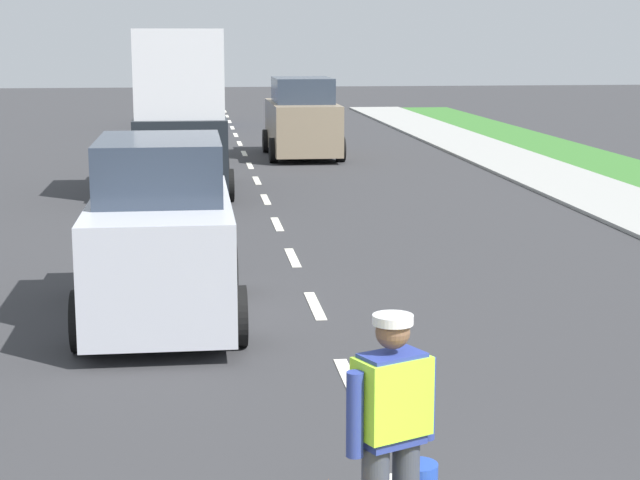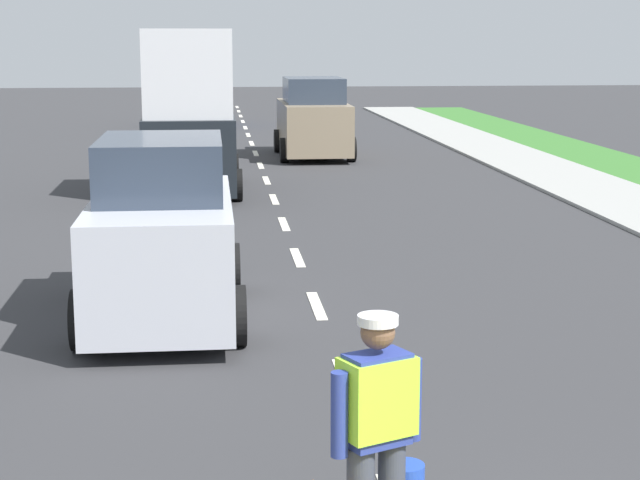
{
  "view_description": "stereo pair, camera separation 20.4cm",
  "coord_description": "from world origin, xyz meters",
  "views": [
    {
      "loc": [
        -1.5,
        -4.22,
        3.37
      ],
      "look_at": [
        -0.09,
        7.46,
        1.1
      ],
      "focal_mm": 59.05,
      "sensor_mm": 36.0,
      "label": 1
    },
    {
      "loc": [
        -1.3,
        -4.24,
        3.37
      ],
      "look_at": [
        -0.09,
        7.46,
        1.1
      ],
      "focal_mm": 59.05,
      "sensor_mm": 36.0,
      "label": 2
    }
  ],
  "objects": [
    {
      "name": "road_worker",
      "position": [
        -0.27,
        2.04,
        0.93
      ],
      "size": [
        0.67,
        0.57,
        1.67
      ],
      "color": "#383D4C",
      "rests_on": "ground"
    },
    {
      "name": "car_oncoming_third",
      "position": [
        -1.67,
        37.07,
        0.97
      ],
      "size": [
        1.96,
        3.85,
        2.1
      ],
      "color": "#1E4799",
      "rests_on": "ground"
    },
    {
      "name": "car_outgoing_far",
      "position": [
        1.61,
        25.65,
        1.05
      ],
      "size": [
        2.07,
        4.29,
        2.25
      ],
      "color": "gray",
      "rests_on": "ground"
    },
    {
      "name": "ground_plane",
      "position": [
        0.0,
        21.0,
        0.0
      ],
      "size": [
        96.0,
        96.0,
        0.0
      ],
      "primitive_type": "plane",
      "color": "#333335"
    },
    {
      "name": "lane_center_line",
      "position": [
        0.0,
        25.2,
        0.0
      ],
      "size": [
        0.14,
        46.4,
        0.01
      ],
      "color": "silver",
      "rests_on": "ground"
    },
    {
      "name": "delivery_truck",
      "position": [
        -1.75,
        18.8,
        1.61
      ],
      "size": [
        2.16,
        4.6,
        3.54
      ],
      "color": "black",
      "rests_on": "ground"
    },
    {
      "name": "car_oncoming_lead",
      "position": [
        -1.9,
        8.3,
        1.02
      ],
      "size": [
        1.9,
        3.93,
        2.2
      ],
      "color": "silver",
      "rests_on": "ground"
    }
  ]
}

